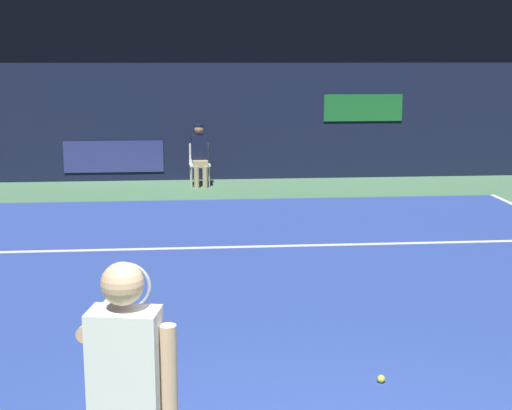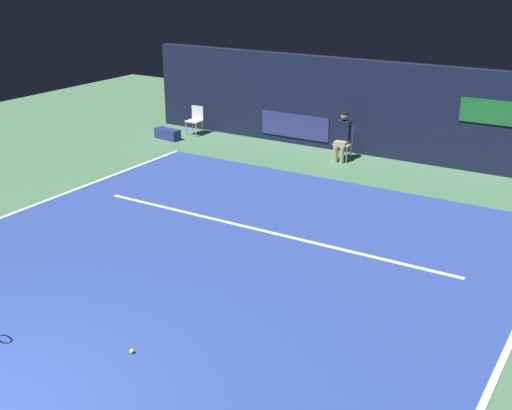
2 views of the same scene
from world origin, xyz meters
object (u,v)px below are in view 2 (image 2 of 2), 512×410
Objects in this scene: courtside_chair_near at (195,119)px; tennis_ball at (132,351)px; equipment_bag at (168,134)px; line_judge_on_chair at (343,136)px.

courtside_chair_near reaches higher than tennis_ball.
tennis_ball is (6.47, -10.25, -0.46)m from courtside_chair_near.
courtside_chair_near reaches higher than equipment_bag.
courtside_chair_near is 12.13m from tennis_ball.
equipment_bag is at bearing -172.58° from line_judge_on_chair.
tennis_ball is at bearing -47.01° from equipment_bag.
line_judge_on_chair is 10.16m from tennis_ball.
courtside_chair_near is at bearing 73.64° from equipment_bag.
courtside_chair_near is at bearing 122.27° from tennis_ball.
line_judge_on_chair is at bearing -2.31° from courtside_chair_near.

